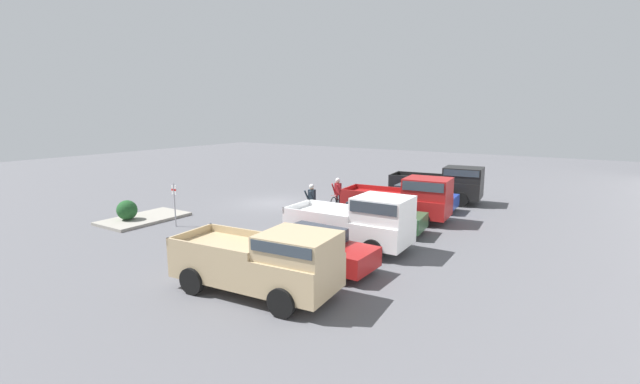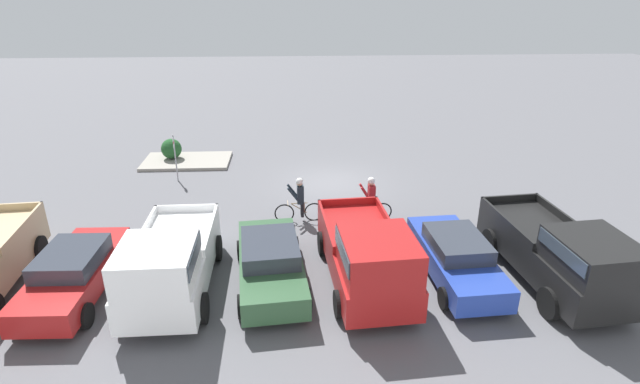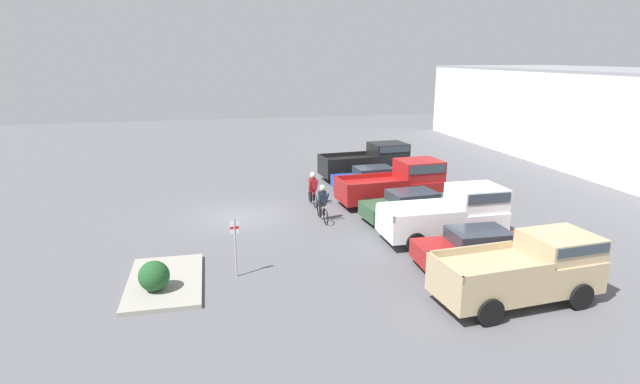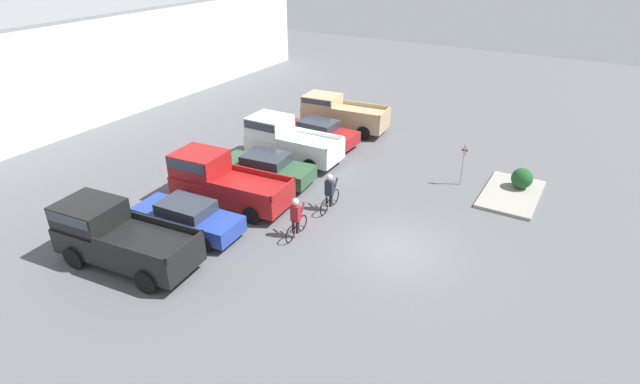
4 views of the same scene
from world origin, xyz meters
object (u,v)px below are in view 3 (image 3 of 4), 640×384
at_px(pickup_truck_3, 527,268).
at_px(cyclist_0, 322,202).
at_px(pickup_truck_1, 400,182).
at_px(sedan_1, 412,206).
at_px(sedan_2, 478,248).
at_px(pickup_truck_2, 453,213).
at_px(shrub, 154,276).
at_px(cyclist_1, 313,188).
at_px(fire_lane_sign, 235,242).
at_px(pickup_truck_0, 371,161).
at_px(sedan_0, 373,179).

xyz_separation_m(pickup_truck_3, cyclist_0, (-9.29, -4.53, -0.22)).
xyz_separation_m(pickup_truck_1, sedan_1, (2.85, -0.50, -0.43)).
bearing_deg(pickup_truck_1, sedan_2, -1.50).
distance_m(pickup_truck_2, shrub, 12.19).
xyz_separation_m(sedan_1, pickup_truck_3, (8.37, 0.38, 0.38)).
xyz_separation_m(pickup_truck_2, cyclist_1, (-6.37, -4.75, -0.27)).
bearing_deg(cyclist_1, sedan_2, 25.36).
bearing_deg(sedan_1, fire_lane_sign, -61.90).
height_order(pickup_truck_0, pickup_truck_3, pickup_truck_0).
relative_size(sedan_0, shrub, 4.77).
relative_size(pickup_truck_0, sedan_2, 1.21).
xyz_separation_m(pickup_truck_0, pickup_truck_3, (16.81, -0.35, -0.06)).
bearing_deg(fire_lane_sign, pickup_truck_0, 144.55).
bearing_deg(shrub, cyclist_0, 131.67).
xyz_separation_m(pickup_truck_3, shrub, (-2.99, -11.61, -0.46)).
bearing_deg(cyclist_1, pickup_truck_2, 36.69).
height_order(pickup_truck_0, sedan_0, pickup_truck_0).
distance_m(pickup_truck_0, cyclist_1, 6.84).
relative_size(pickup_truck_1, shrub, 5.64).
distance_m(sedan_2, cyclist_1, 10.16).
bearing_deg(cyclist_1, shrub, -38.64).
xyz_separation_m(sedan_2, fire_lane_sign, (-1.05, -8.81, 0.58)).
xyz_separation_m(sedan_1, shrub, (5.38, -11.23, -0.08)).
xyz_separation_m(sedan_0, cyclist_0, (4.67, -4.11, 0.17)).
distance_m(sedan_0, sedan_2, 11.20).
height_order(pickup_truck_2, sedan_2, pickup_truck_2).
distance_m(pickup_truck_1, fire_lane_sign, 11.68).
bearing_deg(shrub, pickup_truck_3, 75.56).
bearing_deg(shrub, sedan_1, 115.59).
height_order(sedan_2, fire_lane_sign, fire_lane_sign).
bearing_deg(sedan_1, sedan_2, 2.88).
height_order(cyclist_1, fire_lane_sign, fire_lane_sign).
distance_m(pickup_truck_0, pickup_truck_1, 5.61).
relative_size(pickup_truck_2, pickup_truck_3, 0.96).
bearing_deg(pickup_truck_2, pickup_truck_0, 179.74).
relative_size(sedan_0, pickup_truck_3, 0.88).
distance_m(sedan_2, cyclist_0, 7.89).
height_order(sedan_0, cyclist_1, cyclist_1).
bearing_deg(pickup_truck_1, shrub, -54.97).
relative_size(pickup_truck_1, pickup_truck_2, 1.08).
distance_m(pickup_truck_1, sedan_2, 8.46).
height_order(sedan_0, sedan_2, sedan_2).
height_order(pickup_truck_1, pickup_truck_3, pickup_truck_1).
relative_size(sedan_2, cyclist_0, 2.53).
bearing_deg(pickup_truck_3, cyclist_1, -159.56).
relative_size(sedan_1, sedan_2, 1.04).
distance_m(sedan_0, pickup_truck_2, 8.43).
height_order(pickup_truck_0, cyclist_0, pickup_truck_0).
height_order(sedan_0, sedan_1, sedan_1).
xyz_separation_m(cyclist_0, shrub, (6.30, -7.08, -0.24)).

